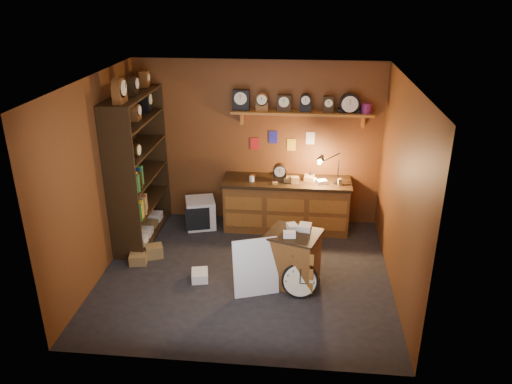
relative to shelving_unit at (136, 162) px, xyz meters
The scene contains 11 objects.
floor 2.40m from the shelving_unit, 28.68° to the right, with size 4.00×4.00×0.00m, color black.
room_shell 2.09m from the shelving_unit, 25.39° to the right, with size 4.02×3.62×2.71m.
shelving_unit is the anchor object (origin of this frame).
workbench 2.47m from the shelving_unit, 12.17° to the left, with size 2.06×0.66×1.36m.
low_cabinet 2.84m from the shelving_unit, 25.11° to the right, with size 0.81×0.74×0.85m.
big_round_clock 3.11m from the shelving_unit, 29.36° to the right, with size 0.48×0.16×0.48m.
white_panel 2.74m from the shelving_unit, 35.73° to the right, with size 0.60×0.03×0.79m, color silver.
mini_fridge 1.40m from the shelving_unit, 25.34° to the left, with size 0.57×0.59×0.48m.
floor_box_a 1.48m from the shelving_unit, 76.74° to the right, with size 0.24×0.21×0.15m, color olive.
floor_box_b 2.06m from the shelving_unit, 45.29° to the right, with size 0.22×0.26×0.13m, color white.
floor_box_c 1.38m from the shelving_unit, 59.59° to the right, with size 0.25×0.21×0.19m, color olive.
Camera 1 is at (0.74, -5.98, 3.82)m, focal length 35.00 mm.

